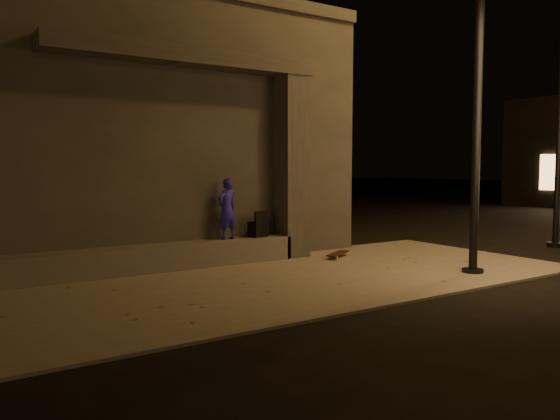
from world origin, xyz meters
TOP-DOWN VIEW (x-y plane):
  - ground at (0.00, 0.00)m, footprint 120.00×120.00m
  - sidewalk at (0.00, 2.00)m, footprint 11.00×4.40m
  - building at (-1.00, 6.49)m, footprint 9.00×5.10m
  - ledge at (-1.50, 3.75)m, footprint 6.00×0.55m
  - column at (1.70, 3.75)m, footprint 0.55×0.55m
  - canopy at (-0.50, 3.80)m, footprint 5.00×0.70m
  - skateboarder at (0.23, 3.75)m, footprint 0.48×0.37m
  - backpack at (0.92, 3.75)m, footprint 0.41×0.32m
  - skateboard at (2.39, 3.10)m, footprint 0.81×0.59m
  - street_lamp_0 at (3.35, 0.62)m, footprint 0.36×0.36m

SIDE VIEW (x-z plane):
  - ground at x=0.00m, z-range 0.00..0.00m
  - sidewalk at x=0.00m, z-range 0.00..0.04m
  - skateboard at x=2.39m, z-range 0.07..0.16m
  - ledge at x=-1.50m, z-range 0.04..0.49m
  - backpack at x=0.92m, z-range 0.41..0.92m
  - skateboarder at x=0.23m, z-range 0.49..1.64m
  - column at x=1.70m, z-range 0.04..3.64m
  - building at x=-1.00m, z-range -0.01..5.22m
  - canopy at x=-0.50m, z-range 3.64..3.92m
  - street_lamp_0 at x=3.35m, z-range 0.49..7.89m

